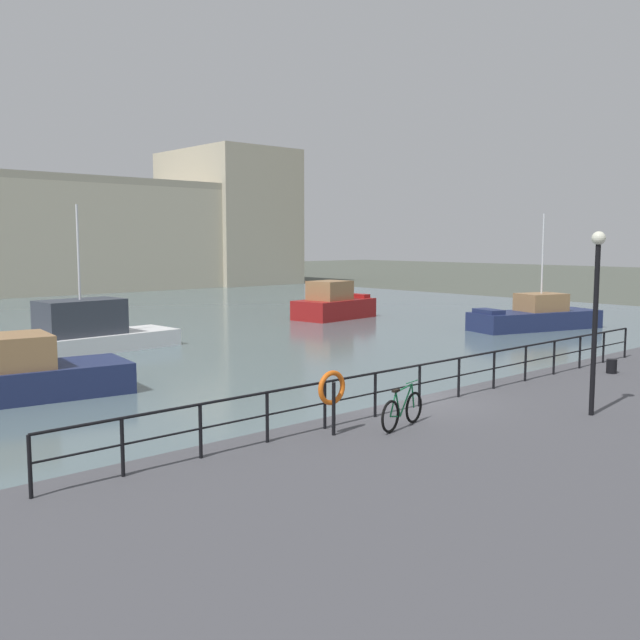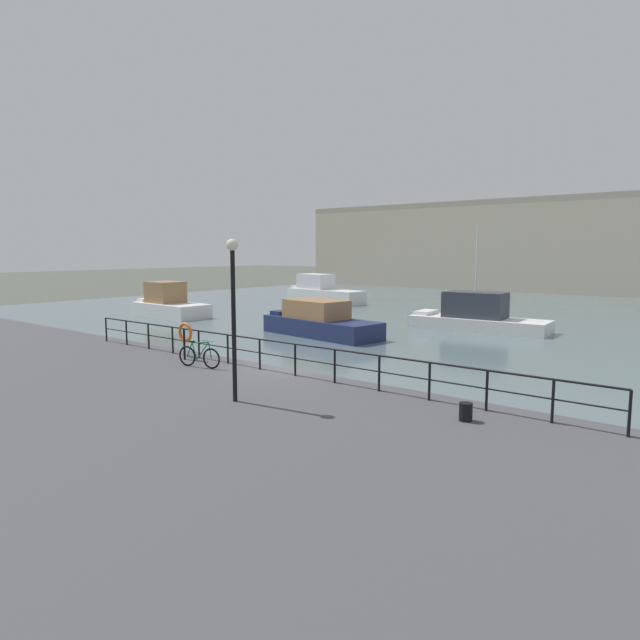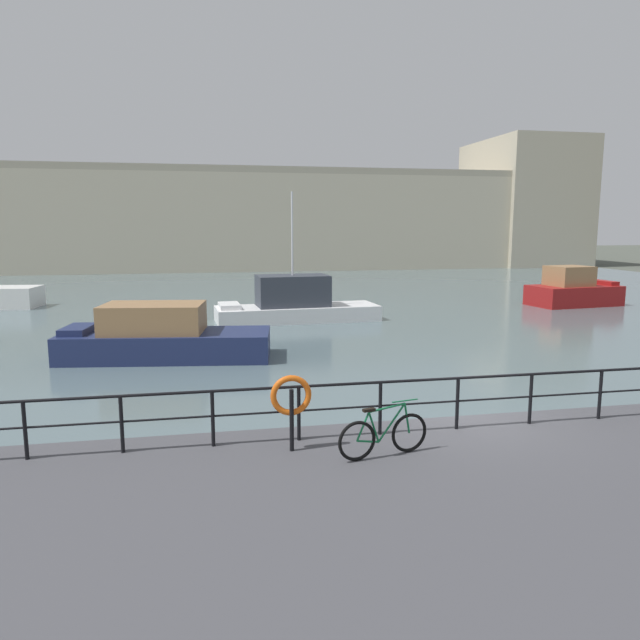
# 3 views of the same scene
# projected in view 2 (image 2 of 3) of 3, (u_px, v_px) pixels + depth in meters

# --- Properties ---
(ground_plane) EXTENTS (240.00, 240.00, 0.00)m
(ground_plane) POSITION_uv_depth(u_px,v_px,m) (286.00, 391.00, 19.49)
(ground_plane) COLOR #4C5147
(water_basin) EXTENTS (80.00, 60.00, 0.01)m
(water_basin) POSITION_uv_depth(u_px,v_px,m) (547.00, 314.00, 42.97)
(water_basin) COLOR slate
(water_basin) RESTS_ON ground_plane
(quay_promenade) EXTENTS (56.00, 13.00, 0.82)m
(quay_promenade) POSITION_uv_depth(u_px,v_px,m) (117.00, 424.00, 14.39)
(quay_promenade) COLOR #47474C
(quay_promenade) RESTS_ON ground_plane
(moored_harbor_tender) EXTENTS (8.50, 3.45, 2.65)m
(moored_harbor_tender) POSITION_uv_depth(u_px,v_px,m) (323.00, 292.00, 52.60)
(moored_harbor_tender) COLOR white
(moored_harbor_tender) RESTS_ON water_basin
(moored_green_narrowboat) EXTENTS (7.82, 3.59, 2.05)m
(moored_green_narrowboat) POSITION_uv_depth(u_px,v_px,m) (319.00, 322.00, 31.98)
(moored_green_narrowboat) COLOR navy
(moored_green_narrowboat) RESTS_ON water_basin
(moored_small_launch) EXTENTS (8.47, 3.13, 6.54)m
(moored_small_launch) POSITION_uv_depth(u_px,v_px,m) (476.00, 316.00, 34.24)
(moored_small_launch) COLOR white
(moored_small_launch) RESTS_ON water_basin
(moored_red_daysailer) EXTENTS (6.50, 3.02, 2.57)m
(moored_red_daysailer) POSITION_uv_depth(u_px,v_px,m) (169.00, 304.00, 41.39)
(moored_red_daysailer) COLOR white
(moored_red_daysailer) RESTS_ON water_basin
(quay_railing) EXTENTS (20.98, 0.07, 1.08)m
(quay_railing) POSITION_uv_depth(u_px,v_px,m) (277.00, 351.00, 18.53)
(quay_railing) COLOR black
(quay_railing) RESTS_ON quay_promenade
(parked_bicycle) EXTENTS (1.74, 0.42, 0.98)m
(parked_bicycle) POSITION_uv_depth(u_px,v_px,m) (199.00, 356.00, 19.38)
(parked_bicycle) COLOR black
(parked_bicycle) RESTS_ON quay_promenade
(mooring_bollard) EXTENTS (0.32, 0.32, 0.44)m
(mooring_bollard) POSITION_uv_depth(u_px,v_px,m) (466.00, 412.00, 13.31)
(mooring_bollard) COLOR black
(mooring_bollard) RESTS_ON quay_promenade
(life_ring_stand) EXTENTS (0.75, 0.16, 1.40)m
(life_ring_stand) POSITION_uv_depth(u_px,v_px,m) (185.00, 334.00, 20.76)
(life_ring_stand) COLOR black
(life_ring_stand) RESTS_ON quay_promenade
(quay_lamp_post) EXTENTS (0.32, 0.32, 4.36)m
(quay_lamp_post) POSITION_uv_depth(u_px,v_px,m) (233.00, 298.00, 14.72)
(quay_lamp_post) COLOR black
(quay_lamp_post) RESTS_ON quay_promenade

